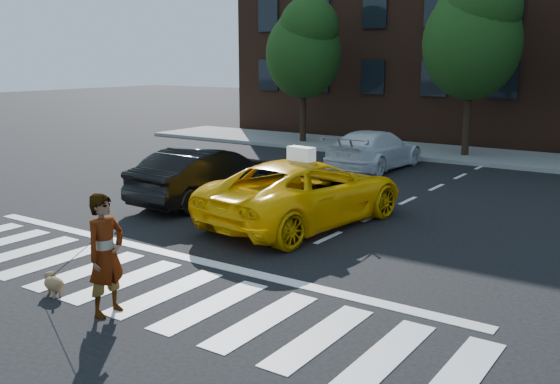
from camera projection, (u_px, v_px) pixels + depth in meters
name	position (u px, v px, depth m)	size (l,w,h in m)	color
ground	(125.00, 281.00, 10.98)	(120.00, 120.00, 0.00)	black
crosswalk	(125.00, 281.00, 10.98)	(13.00, 2.40, 0.01)	silver
stop_line	(187.00, 258.00, 12.27)	(12.00, 0.30, 0.01)	silver
sidewalk_far	(456.00, 154.00, 25.10)	(30.00, 4.00, 0.15)	slate
building	(516.00, 13.00, 29.92)	(26.00, 10.00, 12.00)	#422517
tree_left	(304.00, 45.00, 27.62)	(3.39, 3.38, 6.50)	black
tree_mid	(473.00, 31.00, 23.40)	(3.69, 3.69, 7.10)	black
taxi	(305.00, 192.00, 14.71)	(2.55, 5.53, 1.54)	#FFBC05
black_sedan	(207.00, 175.00, 16.91)	(1.60, 4.59, 1.51)	black
white_suv	(375.00, 150.00, 22.01)	(1.93, 4.76, 1.38)	silver
woman	(106.00, 255.00, 9.41)	(0.69, 0.45, 1.89)	#999999
dog	(53.00, 283.00, 10.34)	(0.60, 0.38, 0.35)	olive
taxi_sign	(301.00, 154.00, 14.35)	(0.65, 0.28, 0.32)	white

